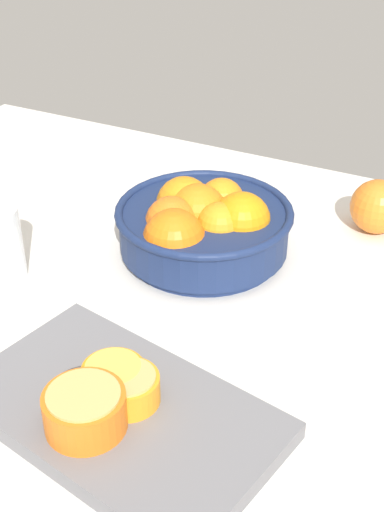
{
  "coord_description": "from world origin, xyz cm",
  "views": [
    {
      "loc": [
        31.31,
        -69.27,
        54.19
      ],
      "look_at": [
        -3.35,
        -1.13,
        5.36
      ],
      "focal_mm": 48.49,
      "sensor_mm": 36.0,
      "label": 1
    }
  ],
  "objects_px": {
    "orange_half_0": "(114,378)",
    "orange_half_1": "(128,388)",
    "fruit_bowl": "(203,224)",
    "cutting_board": "(121,413)",
    "loose_orange_4": "(378,207)",
    "orange_half_2": "(85,410)"
  },
  "relations": [
    {
      "from": "orange_half_0",
      "to": "orange_half_1",
      "type": "bearing_deg",
      "value": -15.9
    },
    {
      "from": "fruit_bowl",
      "to": "cutting_board",
      "type": "height_order",
      "value": "fruit_bowl"
    },
    {
      "from": "loose_orange_4",
      "to": "orange_half_1",
      "type": "bearing_deg",
      "value": -104.79
    },
    {
      "from": "fruit_bowl",
      "to": "orange_half_2",
      "type": "bearing_deg",
      "value": -81.93
    },
    {
      "from": "fruit_bowl",
      "to": "orange_half_0",
      "type": "relative_size",
      "value": 3.76
    },
    {
      "from": "fruit_bowl",
      "to": "orange_half_1",
      "type": "height_order",
      "value": "fruit_bowl"
    },
    {
      "from": "orange_half_0",
      "to": "orange_half_1",
      "type": "distance_m",
      "value": 0.02
    },
    {
      "from": "orange_half_0",
      "to": "loose_orange_4",
      "type": "bearing_deg",
      "value": 72.8
    },
    {
      "from": "cutting_board",
      "to": "orange_half_0",
      "type": "distance_m",
      "value": 0.04
    },
    {
      "from": "fruit_bowl",
      "to": "cutting_board",
      "type": "xyz_separation_m",
      "value": [
        0.07,
        -0.34,
        -0.04
      ]
    },
    {
      "from": "cutting_board",
      "to": "orange_half_0",
      "type": "bearing_deg",
      "value": 135.14
    },
    {
      "from": "orange_half_0",
      "to": "orange_half_2",
      "type": "height_order",
      "value": "orange_half_2"
    },
    {
      "from": "orange_half_1",
      "to": "loose_orange_4",
      "type": "xyz_separation_m",
      "value": [
        0.13,
        0.51,
        0.0
      ]
    },
    {
      "from": "fruit_bowl",
      "to": "orange_half_0",
      "type": "bearing_deg",
      "value": -80.92
    },
    {
      "from": "orange_half_1",
      "to": "loose_orange_4",
      "type": "distance_m",
      "value": 0.52
    },
    {
      "from": "fruit_bowl",
      "to": "cutting_board",
      "type": "bearing_deg",
      "value": -78.53
    },
    {
      "from": "fruit_bowl",
      "to": "loose_orange_4",
      "type": "height_order",
      "value": "fruit_bowl"
    },
    {
      "from": "orange_half_2",
      "to": "loose_orange_4",
      "type": "distance_m",
      "value": 0.58
    },
    {
      "from": "orange_half_2",
      "to": "loose_orange_4",
      "type": "bearing_deg",
      "value": 74.67
    },
    {
      "from": "cutting_board",
      "to": "loose_orange_4",
      "type": "bearing_deg",
      "value": 75.1
    },
    {
      "from": "orange_half_1",
      "to": "loose_orange_4",
      "type": "bearing_deg",
      "value": 75.21
    },
    {
      "from": "orange_half_0",
      "to": "orange_half_2",
      "type": "distance_m",
      "value": 0.06
    }
  ]
}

